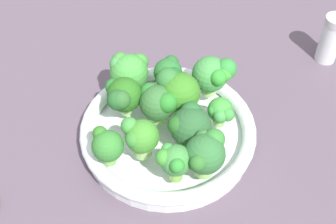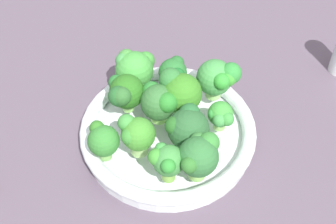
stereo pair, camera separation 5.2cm
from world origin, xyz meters
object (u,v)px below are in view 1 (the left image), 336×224
at_px(broccoli_floret_1, 140,136).
at_px(broccoli_floret_2, 129,71).
at_px(broccoli_floret_4, 123,95).
at_px(pepper_shaker, 331,39).
at_px(broccoli_floret_8, 190,126).
at_px(broccoli_floret_3, 205,153).
at_px(broccoli_floret_7, 169,74).
at_px(broccoli_floret_9, 174,161).
at_px(broccoli_floret_5, 221,112).
at_px(broccoli_floret_0, 177,90).
at_px(broccoli_floret_10, 214,74).
at_px(bowl, 168,132).
at_px(broccoli_floret_6, 107,145).
at_px(broccoli_floret_11, 158,103).

distance_m(broccoli_floret_1, broccoli_floret_2, 0.14).
xyz_separation_m(broccoli_floret_4, pepper_shaker, (-0.32, 0.27, -0.03)).
bearing_deg(pepper_shaker, broccoli_floret_8, -25.04).
bearing_deg(broccoli_floret_3, broccoli_floret_2, -121.93).
height_order(broccoli_floret_7, broccoli_floret_9, same).
bearing_deg(pepper_shaker, broccoli_floret_7, -43.69).
relative_size(broccoli_floret_2, broccoli_floret_7, 1.15).
bearing_deg(broccoli_floret_5, pepper_shaker, 156.05).
height_order(broccoli_floret_1, broccoli_floret_8, broccoli_floret_8).
height_order(broccoli_floret_2, broccoli_floret_5, broccoli_floret_2).
relative_size(broccoli_floret_0, broccoli_floret_2, 1.09).
xyz_separation_m(broccoli_floret_10, pepper_shaker, (-0.22, 0.16, -0.04)).
xyz_separation_m(broccoli_floret_2, broccoli_floret_7, (-0.02, 0.06, -0.00)).
distance_m(broccoli_floret_3, broccoli_floret_10, 0.16).
bearing_deg(broccoli_floret_2, bowl, 62.17).
bearing_deg(broccoli_floret_1, broccoli_floret_2, -146.49).
bearing_deg(broccoli_floret_0, broccoli_floret_6, -22.04).
relative_size(broccoli_floret_1, broccoli_floret_4, 0.97).
height_order(broccoli_floret_5, broccoli_floret_11, broccoli_floret_11).
relative_size(broccoli_floret_6, broccoli_floret_9, 0.95).
distance_m(broccoli_floret_6, broccoli_floret_11, 0.11).
height_order(bowl, broccoli_floret_7, broccoli_floret_7).
bearing_deg(broccoli_floret_10, broccoli_floret_8, 2.19).
xyz_separation_m(bowl, broccoli_floret_7, (-0.07, -0.03, 0.06)).
xyz_separation_m(broccoli_floret_6, broccoli_floret_10, (-0.20, 0.09, 0.01)).
relative_size(broccoli_floret_6, broccoli_floret_10, 0.84).
bearing_deg(broccoli_floret_11, broccoli_floret_1, 3.50).
height_order(broccoli_floret_0, broccoli_floret_3, broccoli_floret_0).
distance_m(broccoli_floret_3, broccoli_floret_7, 0.18).
xyz_separation_m(broccoli_floret_3, broccoli_floret_5, (-0.09, -0.01, -0.01)).
xyz_separation_m(broccoli_floret_2, broccoli_floret_11, (0.04, 0.07, -0.00)).
bearing_deg(broccoli_floret_10, broccoli_floret_1, -18.40).
height_order(bowl, broccoli_floret_1, broccoli_floret_1).
bearing_deg(broccoli_floret_1, broccoli_floret_9, 72.06).
distance_m(broccoli_floret_1, broccoli_floret_5, 0.14).
xyz_separation_m(broccoli_floret_5, broccoli_floret_6, (0.13, -0.13, 0.01)).
height_order(broccoli_floret_0, broccoli_floret_6, broccoli_floret_0).
relative_size(bowl, broccoli_floret_11, 4.17).
bearing_deg(broccoli_floret_5, broccoli_floret_4, -74.95).
relative_size(broccoli_floret_8, pepper_shaker, 0.70).
relative_size(broccoli_floret_2, broccoli_floret_4, 1.05).
bearing_deg(broccoli_floret_9, broccoli_floret_1, -107.94).
distance_m(bowl, broccoli_floret_2, 0.12).
relative_size(broccoli_floret_1, broccoli_floret_8, 0.98).
xyz_separation_m(broccoli_floret_5, broccoli_floret_9, (0.12, -0.03, 0.01)).
bearing_deg(broccoli_floret_2, broccoli_floret_5, 84.50).
distance_m(broccoli_floret_6, broccoli_floret_7, 0.17).
xyz_separation_m(broccoli_floret_0, broccoli_floret_6, (0.13, -0.05, -0.01)).
relative_size(broccoli_floret_0, broccoli_floret_4, 1.15).
xyz_separation_m(broccoli_floret_1, broccoli_floret_8, (-0.05, 0.06, -0.00)).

